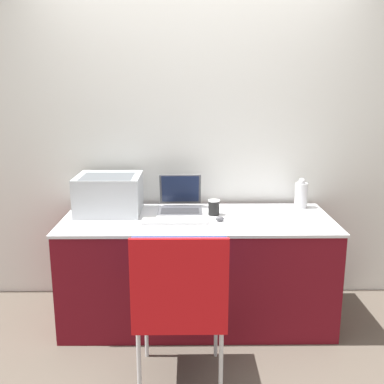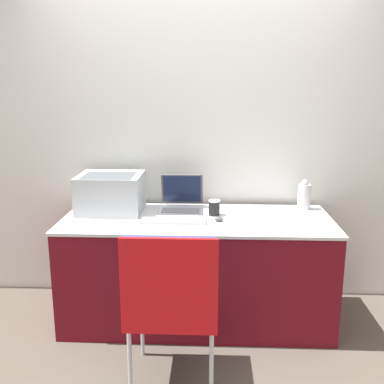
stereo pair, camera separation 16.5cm
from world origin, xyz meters
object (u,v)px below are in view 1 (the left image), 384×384
(laptop_left, at_px, (180,203))
(metal_pitcher, at_px, (301,194))
(printer, at_px, (109,193))
(external_keyboard, at_px, (175,220))
(coffee_cup, at_px, (214,207))
(mouse, at_px, (220,219))
(chair, at_px, (180,296))

(laptop_left, relative_size, metal_pitcher, 1.55)
(printer, distance_m, external_keyboard, 0.56)
(printer, height_order, metal_pitcher, printer)
(laptop_left, distance_m, metal_pitcher, 0.93)
(coffee_cup, relative_size, mouse, 1.83)
(external_keyboard, height_order, mouse, mouse)
(external_keyboard, distance_m, chair, 0.77)
(coffee_cup, bearing_deg, laptop_left, 153.55)
(laptop_left, distance_m, external_keyboard, 0.29)
(laptop_left, bearing_deg, metal_pitcher, 4.62)
(printer, relative_size, mouse, 7.67)
(printer, bearing_deg, mouse, -15.65)
(laptop_left, xyz_separation_m, coffee_cup, (0.25, -0.12, -0.00))
(coffee_cup, xyz_separation_m, mouse, (0.03, -0.16, -0.04))
(metal_pitcher, bearing_deg, mouse, -151.39)
(mouse, bearing_deg, chair, -109.20)
(external_keyboard, bearing_deg, mouse, 2.17)
(printer, xyz_separation_m, laptop_left, (0.52, 0.05, -0.09))
(coffee_cup, relative_size, metal_pitcher, 0.48)
(mouse, bearing_deg, metal_pitcher, 28.61)
(printer, bearing_deg, chair, -61.64)
(printer, relative_size, laptop_left, 1.30)
(coffee_cup, xyz_separation_m, chair, (-0.23, -0.92, -0.24))
(printer, xyz_separation_m, mouse, (0.80, -0.22, -0.13))
(metal_pitcher, bearing_deg, laptop_left, -175.38)
(laptop_left, relative_size, coffee_cup, 3.22)
(laptop_left, xyz_separation_m, metal_pitcher, (0.92, 0.07, 0.05))
(printer, distance_m, chair, 1.17)
(laptop_left, height_order, mouse, laptop_left)
(laptop_left, distance_m, chair, 1.07)
(printer, xyz_separation_m, external_keyboard, (0.48, -0.23, -0.14))
(external_keyboard, height_order, chair, chair)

